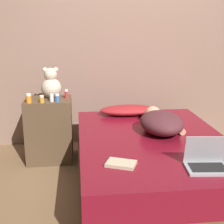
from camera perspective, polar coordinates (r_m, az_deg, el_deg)
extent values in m
plane|color=brown|center=(2.98, 7.14, -13.05)|extent=(12.00, 12.00, 0.00)
cube|color=#846656|center=(3.82, 3.45, 13.68)|extent=(8.00, 0.06, 2.60)
cube|color=brown|center=(2.93, 7.21, -11.07)|extent=(1.32, 1.89, 0.23)
cube|color=maroon|center=(2.83, 7.37, -6.87)|extent=(1.30, 1.85, 0.23)
cube|color=brown|center=(3.43, -11.34, -3.19)|extent=(0.48, 0.41, 0.68)
ellipsoid|color=maroon|center=(3.46, 2.98, 0.35)|extent=(0.63, 0.29, 0.11)
ellipsoid|color=#4C2328|center=(2.89, 9.04, -1.94)|extent=(0.39, 0.53, 0.20)
sphere|color=tan|center=(3.21, 7.45, -0.40)|extent=(0.17, 0.17, 0.17)
cylinder|color=tan|center=(2.99, 12.09, -2.89)|extent=(0.06, 0.24, 0.06)
cube|color=#9E9EA3|center=(2.27, 17.08, -9.85)|extent=(0.32, 0.24, 0.02)
cube|color=black|center=(2.27, 17.10, -9.63)|extent=(0.26, 0.17, 0.00)
cube|color=#9E9EA3|center=(2.30, 16.69, -6.50)|extent=(0.29, 0.08, 0.20)
cube|color=black|center=(2.30, 16.69, -6.50)|extent=(0.26, 0.07, 0.18)
sphere|color=beige|center=(3.37, -11.05, 4.35)|extent=(0.21, 0.21, 0.21)
sphere|color=beige|center=(3.34, -11.18, 6.75)|extent=(0.14, 0.14, 0.14)
sphere|color=beige|center=(3.34, -12.17, 7.53)|extent=(0.06, 0.06, 0.06)
sphere|color=beige|center=(3.33, -10.27, 7.61)|extent=(0.06, 0.06, 0.06)
cylinder|color=gold|center=(3.18, -12.72, 2.17)|extent=(0.05, 0.05, 0.06)
cylinder|color=white|center=(3.17, -12.76, 2.84)|extent=(0.04, 0.04, 0.02)
cylinder|color=white|center=(3.21, -10.96, 2.44)|extent=(0.04, 0.04, 0.06)
cylinder|color=white|center=(3.20, -11.00, 3.14)|extent=(0.04, 0.04, 0.02)
cylinder|color=orange|center=(3.20, -14.98, 2.25)|extent=(0.05, 0.05, 0.07)
cylinder|color=white|center=(3.19, -15.04, 3.07)|extent=(0.05, 0.05, 0.02)
cylinder|color=#3866B2|center=(3.19, -9.97, 2.40)|extent=(0.04, 0.04, 0.06)
cylinder|color=white|center=(3.18, -10.01, 3.11)|extent=(0.04, 0.04, 0.02)
cylinder|color=#B72D2D|center=(3.33, -8.35, 3.13)|extent=(0.04, 0.04, 0.07)
cylinder|color=white|center=(3.32, -8.38, 3.92)|extent=(0.03, 0.03, 0.02)
cube|color=#C6B793|center=(2.24, 1.68, -9.43)|extent=(0.24, 0.21, 0.02)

